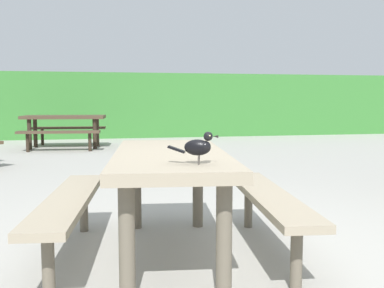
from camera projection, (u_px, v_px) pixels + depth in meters
name	position (u px, v px, depth m)	size (l,w,h in m)	color
ground_plane	(210.00, 262.00, 3.02)	(60.00, 60.00, 0.00)	#A3A099
hedge_wall	(124.00, 105.00, 13.09)	(28.00, 1.24, 1.85)	#387A33
picnic_table_foreground	(170.00, 178.00, 3.10)	(1.86, 1.89, 0.74)	gray
bird_grackle	(199.00, 146.00, 2.47)	(0.27, 0.14, 0.18)	black
picnic_table_mid_right	(64.00, 124.00, 10.03)	(1.86, 1.83, 0.74)	#473828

